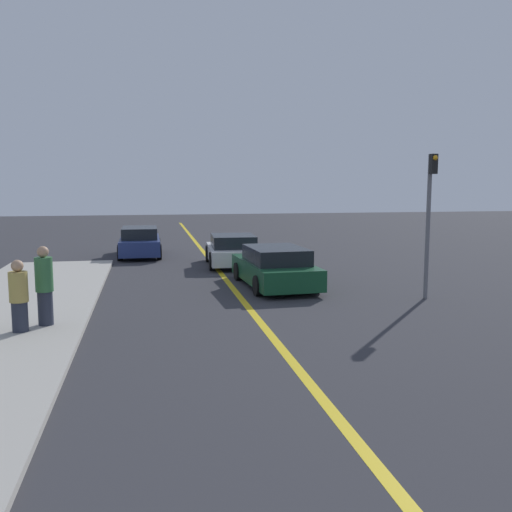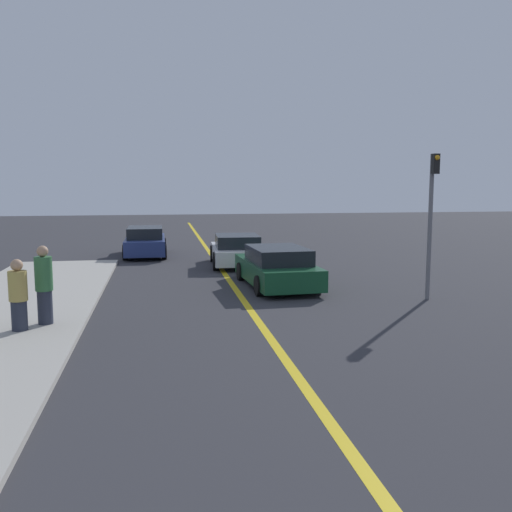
{
  "view_description": "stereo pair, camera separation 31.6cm",
  "coord_description": "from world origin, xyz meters",
  "px_view_note": "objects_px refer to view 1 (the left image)",
  "views": [
    {
      "loc": [
        -2.59,
        1.16,
        3.34
      ],
      "look_at": [
        0.18,
        15.73,
        1.4
      ],
      "focal_mm": 40.0,
      "sensor_mm": 36.0,
      "label": 1
    },
    {
      "loc": [
        -2.28,
        1.1,
        3.34
      ],
      "look_at": [
        0.18,
        15.73,
        1.4
      ],
      "focal_mm": 40.0,
      "sensor_mm": 36.0,
      "label": 2
    }
  ],
  "objects_px": {
    "car_near_right_lane": "(275,267)",
    "car_far_distant": "(140,242)",
    "pedestrian_mid_group": "(19,296)",
    "traffic_light": "(429,211)",
    "pedestrian_far_standing": "(44,286)",
    "car_ahead_center": "(233,250)"
  },
  "relations": [
    {
      "from": "pedestrian_mid_group",
      "to": "traffic_light",
      "type": "height_order",
      "value": "traffic_light"
    },
    {
      "from": "pedestrian_far_standing",
      "to": "traffic_light",
      "type": "relative_size",
      "value": 0.44
    },
    {
      "from": "car_near_right_lane",
      "to": "pedestrian_far_standing",
      "type": "distance_m",
      "value": 7.61
    },
    {
      "from": "pedestrian_mid_group",
      "to": "pedestrian_far_standing",
      "type": "height_order",
      "value": "pedestrian_far_standing"
    },
    {
      "from": "car_far_distant",
      "to": "pedestrian_mid_group",
      "type": "height_order",
      "value": "pedestrian_mid_group"
    },
    {
      "from": "car_far_distant",
      "to": "traffic_light",
      "type": "distance_m",
      "value": 13.93
    },
    {
      "from": "car_near_right_lane",
      "to": "pedestrian_mid_group",
      "type": "distance_m",
      "value": 8.26
    },
    {
      "from": "pedestrian_mid_group",
      "to": "traffic_light",
      "type": "relative_size",
      "value": 0.38
    },
    {
      "from": "car_near_right_lane",
      "to": "pedestrian_far_standing",
      "type": "xyz_separation_m",
      "value": [
        -6.28,
        -4.28,
        0.39
      ]
    },
    {
      "from": "car_ahead_center",
      "to": "traffic_light",
      "type": "xyz_separation_m",
      "value": [
        4.49,
        -7.52,
        1.9
      ]
    },
    {
      "from": "car_near_right_lane",
      "to": "car_far_distant",
      "type": "bearing_deg",
      "value": 114.03
    },
    {
      "from": "car_ahead_center",
      "to": "car_far_distant",
      "type": "xyz_separation_m",
      "value": [
        -3.68,
        3.62,
        0.03
      ]
    },
    {
      "from": "pedestrian_mid_group",
      "to": "traffic_light",
      "type": "xyz_separation_m",
      "value": [
        10.56,
        2.06,
        1.63
      ]
    },
    {
      "from": "car_ahead_center",
      "to": "pedestrian_mid_group",
      "type": "bearing_deg",
      "value": -119.75
    },
    {
      "from": "pedestrian_mid_group",
      "to": "traffic_light",
      "type": "bearing_deg",
      "value": 11.04
    },
    {
      "from": "pedestrian_mid_group",
      "to": "car_far_distant",
      "type": "bearing_deg",
      "value": 79.72
    },
    {
      "from": "pedestrian_far_standing",
      "to": "car_ahead_center",
      "type": "bearing_deg",
      "value": 58.2
    },
    {
      "from": "car_ahead_center",
      "to": "traffic_light",
      "type": "height_order",
      "value": "traffic_light"
    },
    {
      "from": "pedestrian_far_standing",
      "to": "car_far_distant",
      "type": "bearing_deg",
      "value": 81.28
    },
    {
      "from": "car_ahead_center",
      "to": "pedestrian_far_standing",
      "type": "xyz_separation_m",
      "value": [
        -5.63,
        -9.07,
        0.4
      ]
    },
    {
      "from": "car_far_distant",
      "to": "pedestrian_far_standing",
      "type": "bearing_deg",
      "value": -98.63
    },
    {
      "from": "car_near_right_lane",
      "to": "car_ahead_center",
      "type": "distance_m",
      "value": 4.84
    }
  ]
}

